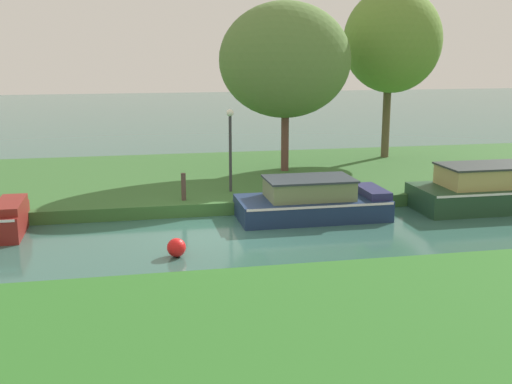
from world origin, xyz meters
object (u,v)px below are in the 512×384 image
(willow_tree_left, at_px, (286,60))
(lamp_post, at_px, (230,140))
(navy_barge, at_px, (313,201))
(forest_cruiser, at_px, (493,190))
(mooring_post_near, at_px, (184,187))
(mooring_post_far, at_px, (321,184))
(willow_tree_centre, at_px, (392,41))
(channel_buoy, at_px, (176,248))

(willow_tree_left, relative_size, lamp_post, 2.35)
(navy_barge, height_order, forest_cruiser, forest_cruiser)
(mooring_post_near, distance_m, mooring_post_far, 4.56)
(navy_barge, bearing_deg, willow_tree_centre, 53.60)
(willow_tree_left, bearing_deg, channel_buoy, -119.70)
(mooring_post_far, height_order, channel_buoy, mooring_post_far)
(navy_barge, distance_m, mooring_post_far, 1.67)
(navy_barge, distance_m, lamp_post, 3.67)
(forest_cruiser, relative_size, lamp_post, 1.91)
(lamp_post, xyz_separation_m, mooring_post_near, (-1.68, -1.00, -1.32))
(navy_barge, relative_size, channel_buoy, 9.56)
(willow_tree_centre, relative_size, channel_buoy, 15.18)
(navy_barge, bearing_deg, mooring_post_near, 158.79)
(willow_tree_left, bearing_deg, forest_cruiser, -46.17)
(navy_barge, xyz_separation_m, channel_buoy, (-4.43, -2.96, -0.28))
(mooring_post_near, bearing_deg, navy_barge, -21.21)
(willow_tree_centre, bearing_deg, mooring_post_near, -146.69)
(lamp_post, relative_size, channel_buoy, 5.80)
(navy_barge, relative_size, willow_tree_left, 0.70)
(willow_tree_left, relative_size, willow_tree_centre, 0.90)
(willow_tree_centre, distance_m, lamp_post, 10.04)
(navy_barge, distance_m, channel_buoy, 5.34)
(willow_tree_centre, xyz_separation_m, mooring_post_far, (-4.99, -6.28, -4.71))
(forest_cruiser, xyz_separation_m, channel_buoy, (-10.56, -2.96, -0.37))
(forest_cruiser, xyz_separation_m, mooring_post_far, (-5.40, 1.49, 0.11))
(forest_cruiser, height_order, mooring_post_near, forest_cruiser)
(willow_tree_left, xyz_separation_m, mooring_post_far, (0.17, -4.31, -3.96))
(forest_cruiser, bearing_deg, mooring_post_near, 171.52)
(navy_barge, bearing_deg, channel_buoy, -146.25)
(channel_buoy, bearing_deg, mooring_post_far, 40.74)
(navy_barge, distance_m, willow_tree_left, 7.16)
(lamp_post, bearing_deg, navy_barge, -49.07)
(willow_tree_left, bearing_deg, navy_barge, -95.57)
(mooring_post_near, bearing_deg, mooring_post_far, 0.00)
(forest_cruiser, height_order, willow_tree_centre, willow_tree_centre)
(forest_cruiser, distance_m, lamp_post, 8.79)
(willow_tree_left, height_order, mooring_post_far, willow_tree_left)
(forest_cruiser, bearing_deg, channel_buoy, -164.34)
(mooring_post_far, relative_size, channel_buoy, 1.36)
(willow_tree_left, relative_size, channel_buoy, 13.60)
(navy_barge, xyz_separation_m, forest_cruiser, (6.13, 0.00, 0.09))
(mooring_post_far, bearing_deg, willow_tree_left, 92.21)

